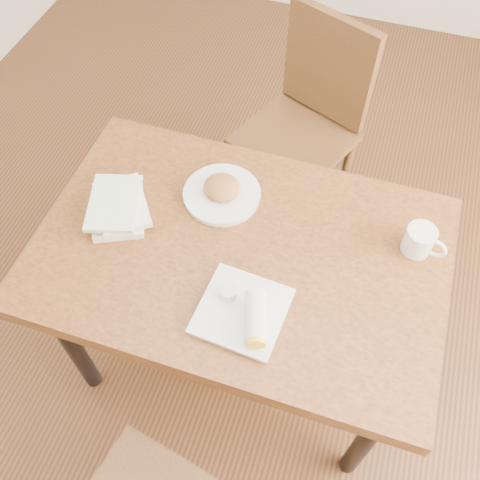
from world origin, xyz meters
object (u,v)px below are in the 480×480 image
(chair_far, at_px, (308,115))
(coffee_mug, at_px, (420,240))
(plate_scone, at_px, (222,192))
(table, at_px, (240,264))
(book_stack, at_px, (118,206))
(plate_burrito, at_px, (246,313))

(chair_far, relative_size, coffee_mug, 7.38)
(plate_scone, height_order, coffee_mug, coffee_mug)
(chair_far, bearing_deg, table, -91.16)
(table, bearing_deg, chair_far, 88.84)
(plate_scone, bearing_deg, coffee_mug, -0.85)
(table, xyz_separation_m, plate_scone, (-0.12, 0.18, 0.11))
(plate_scone, bearing_deg, book_stack, -150.77)
(coffee_mug, xyz_separation_m, plate_burrito, (-0.42, -0.37, -0.02))
(book_stack, bearing_deg, plate_scone, 29.23)
(table, height_order, plate_scone, plate_scone)
(book_stack, bearing_deg, chair_far, 63.36)
(chair_far, relative_size, plate_scone, 3.84)
(table, distance_m, plate_burrito, 0.25)
(table, relative_size, plate_burrito, 4.92)
(coffee_mug, bearing_deg, book_stack, -170.59)
(plate_scone, xyz_separation_m, coffee_mug, (0.62, -0.01, 0.02))
(table, height_order, plate_burrito, plate_burrito)
(chair_far, bearing_deg, coffee_mug, -54.84)
(coffee_mug, distance_m, book_stack, 0.92)
(chair_far, distance_m, plate_scone, 0.73)
(coffee_mug, relative_size, book_stack, 0.48)
(chair_far, bearing_deg, plate_scone, -101.32)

